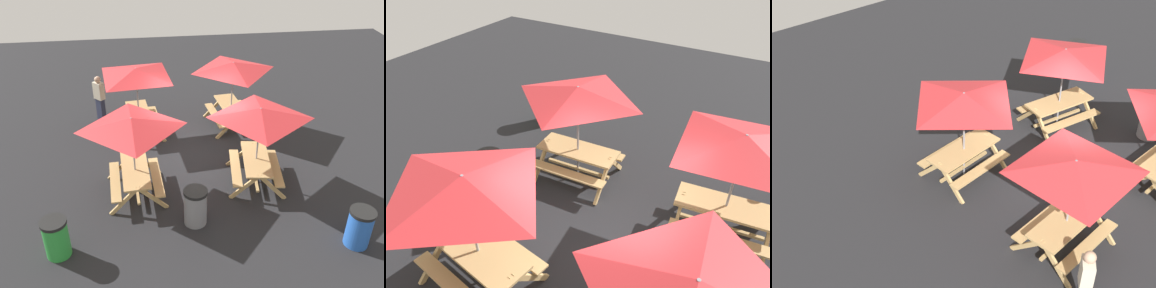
% 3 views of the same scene
% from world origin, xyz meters
% --- Properties ---
extents(ground_plane, '(24.00, 24.00, 0.00)m').
position_xyz_m(ground_plane, '(0.00, 0.00, 0.00)').
color(ground_plane, '#232326').
rests_on(ground_plane, ground).
extents(picnic_table_0, '(2.12, 2.12, 2.34)m').
position_xyz_m(picnic_table_0, '(-1.61, 1.81, 1.99)').
color(picnic_table_0, tan).
rests_on(picnic_table_0, ground).
extents(picnic_table_1, '(2.21, 2.21, 2.34)m').
position_xyz_m(picnic_table_1, '(1.79, -1.48, 1.99)').
color(picnic_table_1, tan).
rests_on(picnic_table_1, ground).
extents(picnic_table_2, '(2.81, 2.81, 2.34)m').
position_xyz_m(picnic_table_2, '(1.68, 1.65, 1.99)').
color(picnic_table_2, tan).
rests_on(picnic_table_2, ground).
extents(picnic_table_3, '(2.27, 2.27, 2.34)m').
position_xyz_m(picnic_table_3, '(-1.50, -1.49, 1.99)').
color(picnic_table_3, tan).
rests_on(picnic_table_3, ground).
extents(trash_bin_blue, '(0.59, 0.59, 0.98)m').
position_xyz_m(trash_bin_blue, '(-4.20, -3.22, 0.49)').
color(trash_bin_blue, blue).
rests_on(trash_bin_blue, ground).
extents(trash_bin_green, '(0.59, 0.59, 0.98)m').
position_xyz_m(trash_bin_green, '(-3.66, 3.61, 0.49)').
color(trash_bin_green, green).
rests_on(trash_bin_green, ground).
extents(trash_bin_gray, '(0.59, 0.59, 0.98)m').
position_xyz_m(trash_bin_gray, '(-2.99, 0.40, 0.49)').
color(trash_bin_gray, gray).
rests_on(trash_bin_gray, ground).
extents(person_standing, '(0.41, 0.41, 1.67)m').
position_xyz_m(person_standing, '(2.69, 2.96, 0.89)').
color(person_standing, '#2D334C').
rests_on(person_standing, ground).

